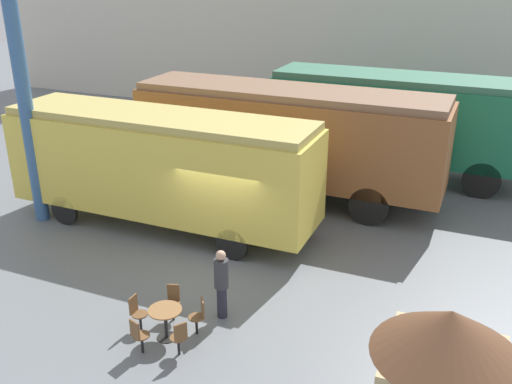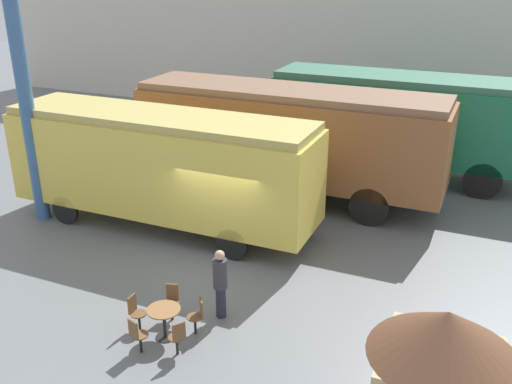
{
  "view_description": "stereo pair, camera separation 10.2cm",
  "coord_description": "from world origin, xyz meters",
  "px_view_note": "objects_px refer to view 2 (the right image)",
  "views": [
    {
      "loc": [
        6.51,
        -12.9,
        7.83
      ],
      "look_at": [
        0.59,
        1.0,
        1.6
      ],
      "focal_mm": 40.0,
      "sensor_mm": 36.0,
      "label": 1
    },
    {
      "loc": [
        6.6,
        -12.86,
        7.83
      ],
      "look_at": [
        0.59,
        1.0,
        1.6
      ],
      "focal_mm": 40.0,
      "sensor_mm": 36.0,
      "label": 2
    }
  ],
  "objects_px": {
    "visitor_person": "(220,281)",
    "ticket_kiosk": "(439,384)",
    "passenger_coach_wooden": "(289,133)",
    "cafe_table_near": "(164,316)",
    "passenger_coach_vintage": "(161,163)",
    "cafe_chair_0": "(178,336)",
    "streamlined_locomotive": "(428,120)"
  },
  "relations": [
    {
      "from": "streamlined_locomotive",
      "to": "passenger_coach_wooden",
      "type": "relative_size",
      "value": 1.14
    },
    {
      "from": "passenger_coach_wooden",
      "to": "cafe_table_near",
      "type": "bearing_deg",
      "value": -87.6
    },
    {
      "from": "streamlined_locomotive",
      "to": "cafe_chair_0",
      "type": "distance_m",
      "value": 13.33
    },
    {
      "from": "passenger_coach_vintage",
      "to": "cafe_table_near",
      "type": "height_order",
      "value": "passenger_coach_vintage"
    },
    {
      "from": "passenger_coach_wooden",
      "to": "visitor_person",
      "type": "relative_size",
      "value": 6.05
    },
    {
      "from": "passenger_coach_vintage",
      "to": "visitor_person",
      "type": "relative_size",
      "value": 5.56
    },
    {
      "from": "passenger_coach_vintage",
      "to": "passenger_coach_wooden",
      "type": "bearing_deg",
      "value": 53.92
    },
    {
      "from": "ticket_kiosk",
      "to": "visitor_person",
      "type": "bearing_deg",
      "value": 154.45
    },
    {
      "from": "passenger_coach_vintage",
      "to": "cafe_chair_0",
      "type": "relative_size",
      "value": 11.14
    },
    {
      "from": "streamlined_locomotive",
      "to": "cafe_table_near",
      "type": "relative_size",
      "value": 16.07
    },
    {
      "from": "streamlined_locomotive",
      "to": "passenger_coach_wooden",
      "type": "bearing_deg",
      "value": -138.04
    },
    {
      "from": "streamlined_locomotive",
      "to": "visitor_person",
      "type": "relative_size",
      "value": 6.87
    },
    {
      "from": "cafe_chair_0",
      "to": "visitor_person",
      "type": "relative_size",
      "value": 0.5
    },
    {
      "from": "passenger_coach_vintage",
      "to": "cafe_chair_0",
      "type": "height_order",
      "value": "passenger_coach_vintage"
    },
    {
      "from": "visitor_person",
      "to": "ticket_kiosk",
      "type": "xyz_separation_m",
      "value": [
        5.05,
        -2.42,
        0.72
      ]
    },
    {
      "from": "passenger_coach_wooden",
      "to": "cafe_table_near",
      "type": "distance_m",
      "value": 8.89
    },
    {
      "from": "ticket_kiosk",
      "to": "passenger_coach_vintage",
      "type": "bearing_deg",
      "value": 145.36
    },
    {
      "from": "cafe_chair_0",
      "to": "ticket_kiosk",
      "type": "xyz_separation_m",
      "value": [
        5.22,
        -0.76,
        1.16
      ]
    },
    {
      "from": "cafe_chair_0",
      "to": "ticket_kiosk",
      "type": "bearing_deg",
      "value": -152.34
    },
    {
      "from": "cafe_table_near",
      "to": "visitor_person",
      "type": "bearing_deg",
      "value": 57.59
    },
    {
      "from": "passenger_coach_vintage",
      "to": "cafe_chair_0",
      "type": "bearing_deg",
      "value": -55.64
    },
    {
      "from": "ticket_kiosk",
      "to": "cafe_table_near",
      "type": "bearing_deg",
      "value": 168.42
    },
    {
      "from": "visitor_person",
      "to": "ticket_kiosk",
      "type": "height_order",
      "value": "ticket_kiosk"
    },
    {
      "from": "cafe_chair_0",
      "to": "ticket_kiosk",
      "type": "relative_size",
      "value": 0.29
    },
    {
      "from": "cafe_chair_0",
      "to": "ticket_kiosk",
      "type": "distance_m",
      "value": 5.41
    },
    {
      "from": "passenger_coach_vintage",
      "to": "visitor_person",
      "type": "distance_m",
      "value": 5.5
    },
    {
      "from": "ticket_kiosk",
      "to": "cafe_chair_0",
      "type": "bearing_deg",
      "value": 171.75
    },
    {
      "from": "cafe_table_near",
      "to": "streamlined_locomotive",
      "type": "bearing_deg",
      "value": 73.25
    },
    {
      "from": "passenger_coach_vintage",
      "to": "cafe_table_near",
      "type": "distance_m",
      "value": 6.05
    },
    {
      "from": "cafe_table_near",
      "to": "passenger_coach_vintage",
      "type": "bearing_deg",
      "value": 121.9
    },
    {
      "from": "cafe_table_near",
      "to": "ticket_kiosk",
      "type": "height_order",
      "value": "ticket_kiosk"
    },
    {
      "from": "passenger_coach_vintage",
      "to": "ticket_kiosk",
      "type": "bearing_deg",
      "value": -34.64
    }
  ]
}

